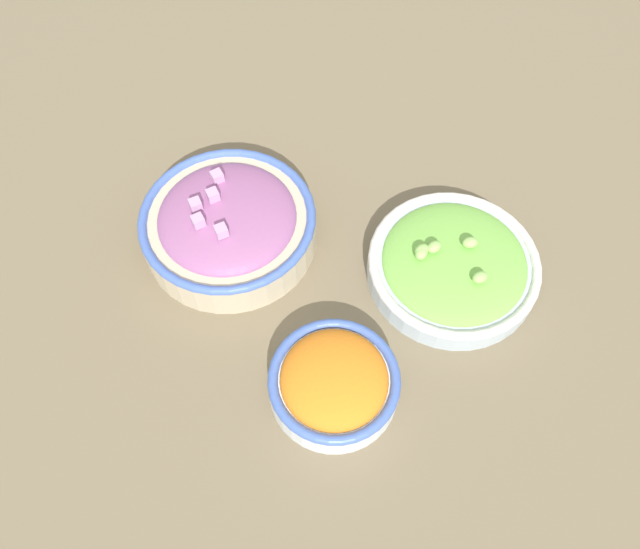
{
  "coord_description": "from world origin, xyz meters",
  "views": [
    {
      "loc": [
        -0.04,
        0.39,
        0.69
      ],
      "look_at": [
        0.0,
        0.0,
        0.03
      ],
      "focal_mm": 35.0,
      "sensor_mm": 36.0,
      "label": 1
    }
  ],
  "objects": [
    {
      "name": "bowl_lettuce",
      "position": [
        -0.16,
        -0.03,
        0.02
      ],
      "size": [
        0.22,
        0.22,
        0.06
      ],
      "color": "#B2C1CC",
      "rests_on": "ground_plane"
    },
    {
      "name": "ground_plane",
      "position": [
        0.0,
        0.0,
        0.0
      ],
      "size": [
        3.0,
        3.0,
        0.0
      ],
      "primitive_type": "plane",
      "color": "#75664C"
    },
    {
      "name": "bowl_carrots",
      "position": [
        -0.03,
        0.14,
        0.03
      ],
      "size": [
        0.15,
        0.15,
        0.06
      ],
      "color": "silver",
      "rests_on": "ground_plane"
    },
    {
      "name": "bowl_red_onion",
      "position": [
        0.12,
        -0.06,
        0.03
      ],
      "size": [
        0.23,
        0.23,
        0.08
      ],
      "color": "beige",
      "rests_on": "ground_plane"
    }
  ]
}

